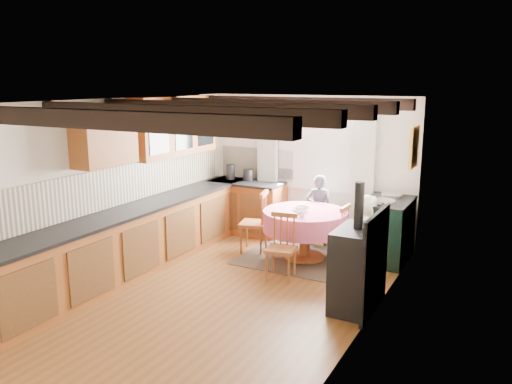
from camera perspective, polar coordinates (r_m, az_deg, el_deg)
The scene contains 40 objects.
floor at distance 6.66m, azimuth -3.28°, elevation -11.03°, with size 3.60×5.50×0.00m, color brown.
ceiling at distance 6.12m, azimuth -3.56°, elevation 10.08°, with size 3.60×5.50×0.00m, color white.
wall_back at distance 8.71m, azimuth 6.02°, elevation 2.73°, with size 3.60×0.00×2.40m, color silver.
wall_front at distance 4.28m, azimuth -23.07°, elevation -8.28°, with size 3.60×0.00×2.40m, color silver.
wall_left at distance 7.36m, azimuth -15.48°, elevation 0.60°, with size 0.00×5.50×2.40m, color silver.
wall_right at distance 5.59m, azimuth 12.59°, elevation -2.86°, with size 0.00×5.50×2.40m, color silver.
beam_a at distance 4.54m, azimuth -16.89°, elevation 7.70°, with size 3.60×0.16×0.16m, color black.
beam_b at distance 5.30m, azimuth -9.24°, elevation 8.64°, with size 3.60×0.16×0.16m, color black.
beam_c at distance 6.13m, azimuth -3.54°, elevation 9.24°, with size 3.60×0.16×0.16m, color black.
beam_d at distance 7.00m, azimuth 0.78°, elevation 9.63°, with size 3.60×0.16×0.16m, color black.
beam_e at distance 7.90m, azimuth 4.13°, elevation 9.90°, with size 3.60×0.16×0.16m, color black.
splash_left at distance 7.56m, azimuth -13.82°, elevation 1.00°, with size 0.02×4.50×0.55m, color beige.
splash_back at distance 9.10m, azimuth 0.11°, elevation 3.21°, with size 1.40×0.02×0.55m, color beige.
base_cabinet_left at distance 7.35m, azimuth -13.43°, elevation -5.43°, with size 0.60×5.30×0.88m, color #974B1E.
base_cabinet_back at distance 9.04m, azimuth -1.00°, elevation -1.78°, with size 1.30×0.60×0.88m, color #974B1E.
worktop_left at distance 7.22m, azimuth -13.49°, elevation -1.97°, with size 0.64×5.30×0.04m, color black.
worktop_back at distance 8.92m, azimuth -1.07°, elevation 1.06°, with size 1.30×0.64×0.04m, color black.
wall_cabinet_glass at distance 8.06m, azimuth -9.03°, elevation 7.26°, with size 0.34×1.80×0.90m, color #974B1E.
wall_cabinet_solid at distance 6.93m, azimuth -16.48°, elevation 5.70°, with size 0.34×0.90×0.70m, color #974B1E.
window_frame at distance 8.60m, azimuth 6.66°, elevation 5.29°, with size 1.34×0.03×1.54m, color white.
window_pane at distance 8.60m, azimuth 6.67°, elevation 5.29°, with size 1.20×0.01×1.40m, color white.
curtain_left at distance 8.94m, azimuth 1.29°, elevation 2.39°, with size 0.35×0.10×2.10m, color #B6B6B6.
curtain_right at distance 8.33m, azimuth 11.81°, elevation 1.40°, with size 0.35×0.10×2.10m, color #B6B6B6.
curtain_rod at distance 8.47m, azimuth 6.55°, elevation 9.26°, with size 0.03×0.03×2.00m, color black.
wall_picture at distance 7.71m, azimuth 17.14°, elevation 4.78°, with size 0.04×0.50×0.60m, color gold.
wall_plate at distance 8.28m, azimuth 12.80°, elevation 5.50°, with size 0.30×0.30×0.02m, color silver.
rug at distance 7.82m, azimuth 5.38°, elevation -7.42°, with size 1.85×1.44×0.01m, color #493728.
dining_table at distance 7.70m, azimuth 5.43°, elevation -4.81°, with size 1.25×1.25×0.75m, color pink, non-canonical shape.
chair_near at distance 6.94m, azimuth 2.77°, elevation -6.11°, with size 0.38×0.40×0.89m, color #985A27, non-canonical shape.
chair_left at distance 8.02m, azimuth -0.27°, elevation -3.26°, with size 0.42×0.44×0.97m, color #985A27, non-canonical shape.
chair_right at distance 7.51m, azimuth 10.88°, elevation -4.90°, with size 0.38×0.40×0.88m, color #985A27, non-canonical shape.
aga_range at distance 7.89m, azimuth 14.25°, elevation -4.05°, with size 0.66×1.01×0.94m, color black, non-canonical shape.
cast_iron_stove at distance 6.06m, azimuth 11.16°, elevation -5.98°, with size 0.46×0.76×1.52m, color black, non-canonical shape.
child_far at distance 8.34m, azimuth 6.98°, elevation -2.03°, with size 0.43×0.28×1.17m, color #3A444B.
child_right at distance 7.51m, azimuth 12.19°, elevation -4.27°, with size 0.52×0.34×1.06m, color white.
bowl_a at distance 7.47m, azimuth 4.83°, elevation -2.13°, with size 0.20×0.20×0.05m, color silver.
bowl_b at distance 7.60m, azimuth 5.14°, elevation -1.84°, with size 0.20×0.20×0.06m, color silver.
cup at distance 7.24m, azimuth 5.13°, elevation -2.48°, with size 0.09×0.09×0.08m, color silver.
canister_tall at distance 9.10m, azimuth -2.85°, elevation 2.25°, with size 0.15×0.15×0.26m, color #262628.
canister_wide at distance 8.97m, azimuth -0.87°, elevation 1.91°, with size 0.18×0.18×0.20m, color #262628.
Camera 1 is at (3.19, -5.23, 2.63)m, focal length 36.07 mm.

